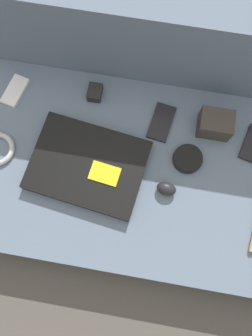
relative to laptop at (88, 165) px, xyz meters
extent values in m
plane|color=#4C4742|center=(0.12, 0.01, -0.14)|extent=(8.00, 8.00, 0.00)
cube|color=slate|center=(0.12, 0.01, -0.08)|extent=(1.01, 0.63, 0.12)
cube|color=slate|center=(0.12, 0.42, 0.07)|extent=(1.01, 0.20, 0.42)
cube|color=black|center=(0.00, 0.00, 0.00)|extent=(0.38, 0.30, 0.03)
cube|color=yellow|center=(0.06, -0.02, 0.02)|extent=(0.10, 0.07, 0.00)
ellipsoid|color=black|center=(0.25, -0.03, 0.00)|extent=(0.06, 0.05, 0.04)
cylinder|color=black|center=(0.30, 0.07, -0.01)|extent=(0.09, 0.09, 0.02)
cylinder|color=black|center=(0.30, 0.07, 0.01)|extent=(0.09, 0.09, 0.01)
cube|color=black|center=(0.50, 0.16, -0.01)|extent=(0.08, 0.13, 0.01)
cube|color=black|center=(0.21, 0.18, -0.01)|extent=(0.08, 0.13, 0.01)
cube|color=silver|center=(-0.29, 0.21, -0.01)|extent=(0.08, 0.12, 0.01)
cube|color=#38332D|center=(0.37, 0.19, 0.02)|extent=(0.10, 0.08, 0.07)
cube|color=black|center=(-0.03, 0.25, 0.00)|extent=(0.04, 0.06, 0.03)
camera|label=1|loc=(0.16, -0.23, 0.98)|focal=35.00mm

